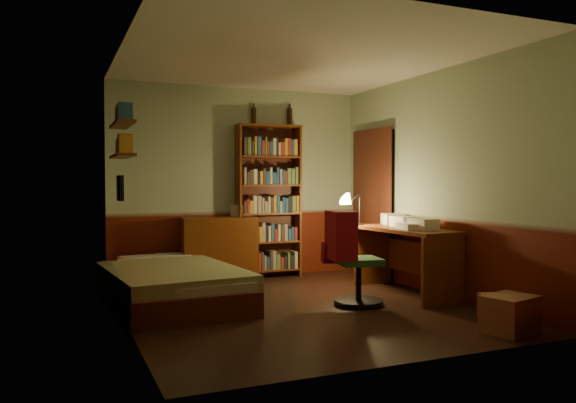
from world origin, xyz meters
name	(u,v)px	position (x,y,z in m)	size (l,w,h in m)	color
floor	(297,308)	(0.00, 0.00, -0.01)	(3.50, 4.00, 0.02)	black
ceiling	(297,57)	(0.00, 0.00, 2.61)	(3.50, 4.00, 0.02)	silver
wall_back	(238,183)	(0.00, 2.01, 1.30)	(3.50, 0.02, 2.60)	#98AB8B
wall_left	(123,183)	(-1.76, 0.00, 1.30)	(0.02, 4.00, 2.60)	#98AB8B
wall_right	(435,183)	(1.76, 0.00, 1.30)	(0.02, 4.00, 2.60)	#98AB8B
wall_front	(410,184)	(0.00, -2.01, 1.30)	(3.50, 0.02, 2.60)	#98AB8B
doorway	(373,205)	(1.72, 1.30, 1.00)	(0.06, 0.90, 2.00)	black
door_trim	(371,205)	(1.69, 1.30, 1.00)	(0.02, 0.98, 2.08)	#3F1A10
bed	(170,271)	(-1.19, 0.78, 0.34)	(1.23, 2.29, 0.68)	#607243
dresser	(219,249)	(-0.35, 1.76, 0.42)	(0.96, 0.48, 0.85)	#58290E
mini_stereo	(242,210)	(0.01, 1.89, 0.93)	(0.28, 0.22, 0.15)	#B2B2B7
bookshelf	(269,201)	(0.38, 1.85, 1.05)	(0.90, 0.28, 2.09)	#58290E
bottle_left	(254,116)	(0.21, 1.96, 2.21)	(0.06, 0.06, 0.24)	black
bottle_right	(290,117)	(0.74, 1.96, 2.22)	(0.07, 0.07, 0.26)	black
desk	(405,261)	(1.44, 0.14, 0.39)	(0.60, 1.45, 0.77)	#58290E
paper_stack	(393,219)	(1.62, 0.66, 0.84)	(0.25, 0.34, 0.14)	silver
desk_lamp	(360,198)	(1.19, 0.76, 1.11)	(0.20, 0.20, 0.66)	black
office_chair	(359,258)	(0.64, -0.18, 0.50)	(0.50, 0.44, 1.00)	#265529
red_jacket	(347,188)	(0.62, 0.04, 1.25)	(0.24, 0.43, 0.51)	maroon
wall_shelf_lower	(122,156)	(-1.64, 1.10, 1.60)	(0.20, 0.90, 0.03)	#58290E
wall_shelf_upper	(122,124)	(-1.64, 1.10, 1.95)	(0.20, 0.90, 0.03)	#58290E
framed_picture	(120,188)	(-1.72, 0.60, 1.25)	(0.04, 0.32, 0.26)	black
cardboard_box_a	(510,314)	(1.29, -1.65, 0.16)	(0.43, 0.35, 0.33)	brown
cardboard_box_b	(501,307)	(1.56, -1.27, 0.12)	(0.34, 0.28, 0.24)	brown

